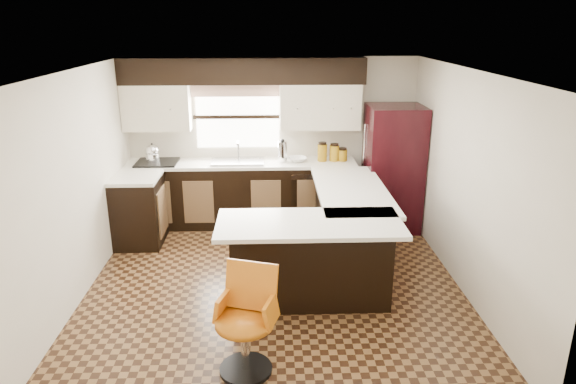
{
  "coord_description": "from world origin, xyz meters",
  "views": [
    {
      "loc": [
        -0.04,
        -5.25,
        2.88
      ],
      "look_at": [
        0.17,
        0.45,
        0.97
      ],
      "focal_mm": 32.0,
      "sensor_mm": 36.0,
      "label": 1
    }
  ],
  "objects_px": {
    "peninsula_return": "(310,262)",
    "bar_chair": "(244,324)",
    "refrigerator": "(393,168)",
    "peninsula_long": "(346,226)"
  },
  "relations": [
    {
      "from": "peninsula_long",
      "to": "bar_chair",
      "type": "bearing_deg",
      "value": -118.57
    },
    {
      "from": "peninsula_return",
      "to": "bar_chair",
      "type": "relative_size",
      "value": 1.76
    },
    {
      "from": "peninsula_return",
      "to": "peninsula_long",
      "type": "bearing_deg",
      "value": 61.7
    },
    {
      "from": "peninsula_long",
      "to": "bar_chair",
      "type": "relative_size",
      "value": 2.08
    },
    {
      "from": "peninsula_return",
      "to": "bar_chair",
      "type": "distance_m",
      "value": 1.33
    },
    {
      "from": "bar_chair",
      "to": "refrigerator",
      "type": "bearing_deg",
      "value": 76.15
    },
    {
      "from": "peninsula_long",
      "to": "bar_chair",
      "type": "distance_m",
      "value": 2.44
    },
    {
      "from": "refrigerator",
      "to": "bar_chair",
      "type": "distance_m",
      "value": 3.78
    },
    {
      "from": "bar_chair",
      "to": "peninsula_return",
      "type": "bearing_deg",
      "value": 78.89
    },
    {
      "from": "peninsula_return",
      "to": "bar_chair",
      "type": "bearing_deg",
      "value": -118.79
    }
  ]
}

